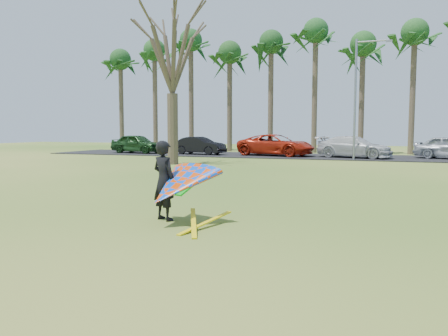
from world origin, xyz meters
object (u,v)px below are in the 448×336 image
(streetlight, at_px, (358,93))
(car_0, at_px, (137,144))
(bare_tree_left, at_px, (172,47))
(kite_flyer, at_px, (175,185))
(car_1, at_px, (200,146))
(car_3, at_px, (354,147))
(car_2, at_px, (276,145))

(streetlight, distance_m, car_0, 18.64)
(bare_tree_left, distance_m, kite_flyer, 17.71)
(bare_tree_left, height_order, car_1, bare_tree_left)
(car_3, relative_size, kite_flyer, 2.22)
(streetlight, distance_m, car_2, 7.50)
(streetlight, bearing_deg, car_0, 173.26)
(bare_tree_left, bearing_deg, streetlight, 34.57)
(car_2, distance_m, car_3, 5.85)
(streetlight, distance_m, kite_flyer, 22.30)
(car_2, bearing_deg, kite_flyer, -159.15)
(car_2, xyz_separation_m, car_3, (5.83, -0.45, -0.05))
(bare_tree_left, relative_size, car_3, 1.82)
(streetlight, relative_size, car_3, 1.50)
(car_0, bearing_deg, streetlight, -88.81)
(car_3, bearing_deg, car_0, 106.89)
(bare_tree_left, distance_m, car_0, 13.58)
(bare_tree_left, xyz_separation_m, car_0, (-8.01, 9.15, -6.05))
(kite_flyer, bearing_deg, car_0, 122.91)
(bare_tree_left, relative_size, kite_flyer, 4.06)
(car_1, height_order, kite_flyer, kite_flyer)
(bare_tree_left, distance_m, car_3, 14.73)
(car_0, bearing_deg, car_2, -80.33)
(bare_tree_left, xyz_separation_m, kite_flyer, (7.52, -14.84, -6.06))
(kite_flyer, bearing_deg, car_1, 112.00)
(car_0, relative_size, car_1, 1.10)
(car_1, distance_m, car_2, 6.23)
(streetlight, relative_size, car_1, 1.85)
(streetlight, height_order, car_1, streetlight)
(streetlight, relative_size, kite_flyer, 3.35)
(bare_tree_left, distance_m, streetlight, 12.58)
(streetlight, bearing_deg, kite_flyer, -96.90)
(bare_tree_left, relative_size, streetlight, 1.21)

